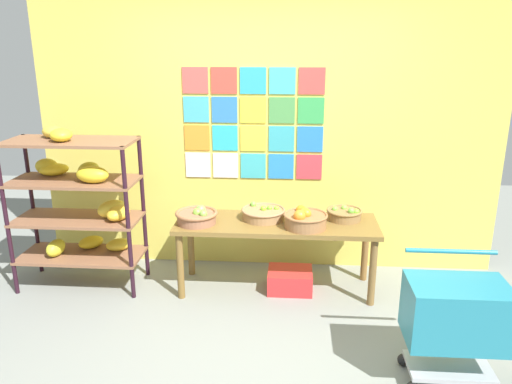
{
  "coord_description": "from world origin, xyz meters",
  "views": [
    {
      "loc": [
        0.23,
        -2.91,
        2.12
      ],
      "look_at": [
        -0.05,
        0.89,
        0.95
      ],
      "focal_mm": 35.02,
      "sensor_mm": 36.0,
      "label": 1
    }
  ],
  "objects_px": {
    "fruit_basket_right": "(197,216)",
    "fruit_basket_centre": "(263,213)",
    "shopping_cart": "(455,316)",
    "fruit_basket_left": "(344,214)",
    "fruit_basket_back_right": "(305,219)",
    "display_table": "(276,230)",
    "produce_crate_under_table": "(290,280)",
    "banana_shelf_unit": "(80,197)"
  },
  "relations": [
    {
      "from": "display_table",
      "to": "fruit_basket_centre",
      "type": "distance_m",
      "value": 0.19
    },
    {
      "from": "banana_shelf_unit",
      "to": "fruit_basket_left",
      "type": "height_order",
      "value": "banana_shelf_unit"
    },
    {
      "from": "fruit_basket_back_right",
      "to": "display_table",
      "type": "bearing_deg",
      "value": 154.56
    },
    {
      "from": "fruit_basket_centre",
      "to": "shopping_cart",
      "type": "height_order",
      "value": "shopping_cart"
    },
    {
      "from": "fruit_basket_right",
      "to": "produce_crate_under_table",
      "type": "bearing_deg",
      "value": 4.47
    },
    {
      "from": "fruit_basket_back_right",
      "to": "fruit_basket_left",
      "type": "bearing_deg",
      "value": 32.34
    },
    {
      "from": "banana_shelf_unit",
      "to": "fruit_basket_left",
      "type": "relative_size",
      "value": 4.67
    },
    {
      "from": "shopping_cart",
      "to": "fruit_basket_left",
      "type": "bearing_deg",
      "value": 111.22
    },
    {
      "from": "produce_crate_under_table",
      "to": "fruit_basket_right",
      "type": "bearing_deg",
      "value": -175.53
    },
    {
      "from": "fruit_basket_back_right",
      "to": "fruit_basket_centre",
      "type": "xyz_separation_m",
      "value": [
        -0.35,
        0.18,
        -0.03
      ]
    },
    {
      "from": "fruit_basket_back_right",
      "to": "fruit_basket_centre",
      "type": "distance_m",
      "value": 0.4
    },
    {
      "from": "display_table",
      "to": "shopping_cart",
      "type": "relative_size",
      "value": 2.08
    },
    {
      "from": "fruit_basket_right",
      "to": "fruit_basket_left",
      "type": "distance_m",
      "value": 1.27
    },
    {
      "from": "display_table",
      "to": "fruit_basket_back_right",
      "type": "distance_m",
      "value": 0.3
    },
    {
      "from": "fruit_basket_back_right",
      "to": "produce_crate_under_table",
      "type": "bearing_deg",
      "value": 138.51
    },
    {
      "from": "display_table",
      "to": "fruit_basket_centre",
      "type": "bearing_deg",
      "value": 149.41
    },
    {
      "from": "fruit_basket_left",
      "to": "shopping_cart",
      "type": "xyz_separation_m",
      "value": [
        0.57,
        -1.28,
        -0.21
      ]
    },
    {
      "from": "fruit_basket_left",
      "to": "shopping_cart",
      "type": "relative_size",
      "value": 0.37
    },
    {
      "from": "fruit_basket_left",
      "to": "fruit_basket_back_right",
      "type": "bearing_deg",
      "value": -147.66
    },
    {
      "from": "fruit_basket_back_right",
      "to": "fruit_basket_left",
      "type": "distance_m",
      "value": 0.41
    },
    {
      "from": "fruit_basket_centre",
      "to": "produce_crate_under_table",
      "type": "height_order",
      "value": "fruit_basket_centre"
    },
    {
      "from": "fruit_basket_right",
      "to": "banana_shelf_unit",
      "type": "bearing_deg",
      "value": 176.72
    },
    {
      "from": "fruit_basket_back_right",
      "to": "fruit_basket_right",
      "type": "xyz_separation_m",
      "value": [
        -0.91,
        0.04,
        -0.02
      ]
    },
    {
      "from": "fruit_basket_right",
      "to": "fruit_basket_left",
      "type": "xyz_separation_m",
      "value": [
        1.26,
        0.18,
        -0.01
      ]
    },
    {
      "from": "fruit_basket_left",
      "to": "shopping_cart",
      "type": "bearing_deg",
      "value": -65.91
    },
    {
      "from": "produce_crate_under_table",
      "to": "shopping_cart",
      "type": "distance_m",
      "value": 1.6
    },
    {
      "from": "fruit_basket_back_right",
      "to": "shopping_cart",
      "type": "xyz_separation_m",
      "value": [
        0.92,
        -1.06,
        -0.23
      ]
    },
    {
      "from": "banana_shelf_unit",
      "to": "fruit_basket_right",
      "type": "distance_m",
      "value": 1.04
    },
    {
      "from": "fruit_basket_right",
      "to": "fruit_basket_centre",
      "type": "relative_size",
      "value": 0.94
    },
    {
      "from": "produce_crate_under_table",
      "to": "fruit_basket_back_right",
      "type": "bearing_deg",
      "value": -41.49
    },
    {
      "from": "display_table",
      "to": "fruit_basket_left",
      "type": "distance_m",
      "value": 0.61
    },
    {
      "from": "fruit_basket_right",
      "to": "fruit_basket_back_right",
      "type": "bearing_deg",
      "value": -2.33
    },
    {
      "from": "fruit_basket_back_right",
      "to": "shopping_cart",
      "type": "height_order",
      "value": "shopping_cart"
    },
    {
      "from": "banana_shelf_unit",
      "to": "fruit_basket_right",
      "type": "bearing_deg",
      "value": -3.28
    },
    {
      "from": "produce_crate_under_table",
      "to": "fruit_basket_centre",
      "type": "bearing_deg",
      "value": 161.1
    },
    {
      "from": "fruit_basket_right",
      "to": "produce_crate_under_table",
      "type": "height_order",
      "value": "fruit_basket_right"
    },
    {
      "from": "banana_shelf_unit",
      "to": "produce_crate_under_table",
      "type": "height_order",
      "value": "banana_shelf_unit"
    },
    {
      "from": "fruit_basket_left",
      "to": "fruit_basket_right",
      "type": "bearing_deg",
      "value": -171.76
    },
    {
      "from": "fruit_basket_right",
      "to": "shopping_cart",
      "type": "relative_size",
      "value": 0.43
    },
    {
      "from": "fruit_basket_left",
      "to": "shopping_cart",
      "type": "height_order",
      "value": "shopping_cart"
    },
    {
      "from": "fruit_basket_centre",
      "to": "banana_shelf_unit",
      "type": "bearing_deg",
      "value": -176.89
    },
    {
      "from": "banana_shelf_unit",
      "to": "produce_crate_under_table",
      "type": "distance_m",
      "value": 1.97
    }
  ]
}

